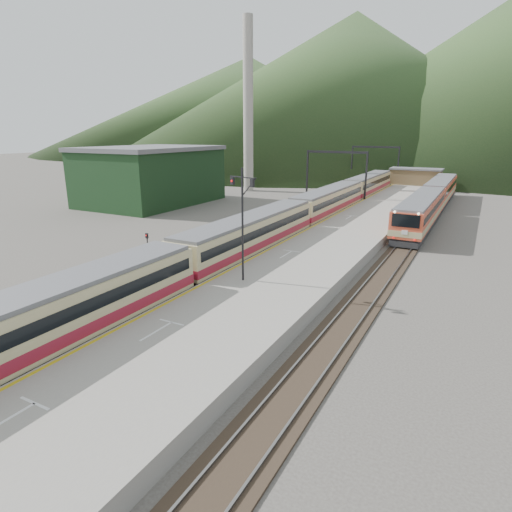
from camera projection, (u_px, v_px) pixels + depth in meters
The scene contains 18 objects.
track_main at pixel (318, 222), 52.46m from camera, with size 2.60×200.00×0.23m.
track_far at pixel (281, 218), 54.72m from camera, with size 2.60×200.00×0.23m.
track_second at pixel (416, 232), 47.25m from camera, with size 2.60×200.00×0.23m.
platform at pixel (359, 226), 48.11m from camera, with size 8.00×100.00×1.00m, color gray.
gantry_near at pixel (336, 167), 64.90m from camera, with size 9.55×0.25×8.00m.
gantry_far at pixel (375, 158), 86.07m from camera, with size 9.55×0.25×8.00m.
warehouse at pixel (151, 175), 65.64m from camera, with size 14.50×20.50×8.60m.
smokestack at pixel (248, 107), 76.87m from camera, with size 1.80×1.80×30.00m, color #9E998E.
station_shed at pixel (416, 176), 81.39m from camera, with size 9.40×4.40×3.10m.
hill_a at pixel (353, 86), 189.19m from camera, with size 180.00×180.00×60.00m, color #2A4922.
hill_d at pixel (250, 104), 268.44m from camera, with size 200.00×200.00×55.00m, color #2A4922.
main_train at pixel (297, 215), 46.30m from camera, with size 3.02×82.77×3.69m.
second_train at pixel (432, 199), 57.25m from camera, with size 3.05×41.58×3.73m.
signal_mast at pixel (242, 214), 27.93m from camera, with size 2.14×0.72×7.55m.
short_signal_a at pixel (50, 309), 23.28m from camera, with size 0.26×0.22×2.27m.
short_signal_b at pixel (271, 221), 46.25m from camera, with size 0.26×0.23×2.27m.
short_signal_c at pixel (147, 242), 37.26m from camera, with size 0.23×0.17×2.27m.
worker at pixel (47, 306), 25.31m from camera, with size 0.58×0.38×1.59m, color #202030.
Camera 1 is at (17.58, -9.03, 10.74)m, focal length 30.00 mm.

